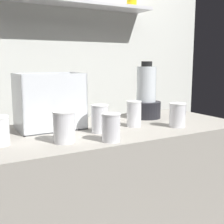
# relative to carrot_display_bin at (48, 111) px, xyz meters

# --- Properties ---
(counter) EXTENTS (1.40, 0.64, 0.90)m
(counter) POSITION_rel_carrot_display_bin_xyz_m (0.30, -0.13, -0.54)
(counter) COLOR #9E998E
(counter) RESTS_ON ground_plane
(back_wall_unit) EXTENTS (2.60, 0.24, 2.50)m
(back_wall_unit) POSITION_rel_carrot_display_bin_xyz_m (0.30, 0.64, 0.27)
(back_wall_unit) COLOR silver
(back_wall_unit) RESTS_ON ground_plane
(carrot_display_bin) EXTENTS (0.32, 0.22, 0.28)m
(carrot_display_bin) POSITION_rel_carrot_display_bin_xyz_m (0.00, 0.00, 0.00)
(carrot_display_bin) COLOR white
(carrot_display_bin) RESTS_ON counter
(blender_pitcher) EXTENTS (0.18, 0.18, 0.34)m
(blender_pitcher) POSITION_rel_carrot_display_bin_xyz_m (0.61, -0.00, 0.04)
(blender_pitcher) COLOR black
(blender_pitcher) RESTS_ON counter
(juice_cup_pomegranate_left) EXTENTS (0.09, 0.09, 0.13)m
(juice_cup_pomegranate_left) POSITION_rel_carrot_display_bin_xyz_m (-0.03, -0.29, -0.03)
(juice_cup_pomegranate_left) COLOR white
(juice_cup_pomegranate_left) RESTS_ON counter
(juice_cup_orange_middle) EXTENTS (0.08, 0.08, 0.12)m
(juice_cup_orange_middle) POSITION_rel_carrot_display_bin_xyz_m (0.16, -0.37, -0.04)
(juice_cup_orange_middle) COLOR white
(juice_cup_orange_middle) RESTS_ON counter
(juice_cup_pomegranate_right) EXTENTS (0.08, 0.08, 0.14)m
(juice_cup_pomegranate_right) POSITION_rel_carrot_display_bin_xyz_m (0.19, -0.20, -0.03)
(juice_cup_pomegranate_right) COLOR white
(juice_cup_pomegranate_right) RESTS_ON counter
(juice_cup_mango_far_right) EXTENTS (0.08, 0.08, 0.14)m
(juice_cup_mango_far_right) POSITION_rel_carrot_display_bin_xyz_m (0.41, -0.17, -0.03)
(juice_cup_mango_far_right) COLOR white
(juice_cup_mango_far_right) RESTS_ON counter
(juice_cup_mango_rightmost) EXTENTS (0.09, 0.09, 0.13)m
(juice_cup_mango_rightmost) POSITION_rel_carrot_display_bin_xyz_m (0.60, -0.29, -0.04)
(juice_cup_mango_rightmost) COLOR white
(juice_cup_mango_rightmost) RESTS_ON counter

